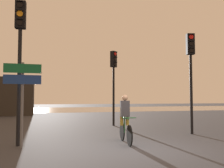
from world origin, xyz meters
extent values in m
plane|color=#333338|center=(0.00, 0.00, 0.00)|extent=(120.00, 120.00, 0.00)
cube|color=gray|center=(0.00, 28.15, 0.00)|extent=(80.00, 16.00, 0.01)
cylinder|color=black|center=(1.07, 6.65, 1.62)|extent=(0.12, 0.12, 3.24)
cube|color=black|center=(1.07, 6.65, 3.69)|extent=(0.40, 0.38, 0.90)
cylinder|color=red|center=(1.15, 6.54, 3.98)|extent=(0.17, 0.13, 0.19)
cube|color=black|center=(1.16, 6.52, 4.09)|extent=(0.22, 0.21, 0.02)
cylinder|color=black|center=(1.15, 6.54, 3.69)|extent=(0.17, 0.13, 0.19)
cube|color=black|center=(1.16, 6.52, 3.80)|extent=(0.22, 0.21, 0.02)
cylinder|color=black|center=(1.15, 6.54, 3.40)|extent=(0.17, 0.13, 0.19)
cube|color=black|center=(1.16, 6.52, 3.51)|extent=(0.22, 0.21, 0.02)
cylinder|color=black|center=(3.31, 2.59, 1.69)|extent=(0.12, 0.12, 3.38)
cube|color=black|center=(3.31, 2.59, 3.83)|extent=(0.37, 0.31, 0.90)
cylinder|color=red|center=(3.28, 2.46, 4.12)|extent=(0.19, 0.08, 0.19)
cube|color=black|center=(3.27, 2.44, 4.23)|extent=(0.21, 0.16, 0.02)
cylinder|color=black|center=(3.28, 2.46, 3.83)|extent=(0.19, 0.08, 0.19)
cube|color=black|center=(3.27, 2.44, 3.94)|extent=(0.21, 0.16, 0.02)
cylinder|color=black|center=(3.28, 2.46, 3.54)|extent=(0.19, 0.08, 0.19)
cube|color=black|center=(3.27, 2.44, 3.65)|extent=(0.21, 0.16, 0.02)
cylinder|color=black|center=(-3.52, 1.80, 1.87)|extent=(0.12, 0.12, 3.75)
cube|color=black|center=(-3.52, 1.80, 4.20)|extent=(0.34, 0.27, 0.90)
cylinder|color=black|center=(-3.54, 1.67, 4.49)|extent=(0.19, 0.05, 0.19)
cube|color=black|center=(-3.54, 1.65, 4.60)|extent=(0.20, 0.14, 0.02)
cylinder|color=orange|center=(-3.54, 1.67, 4.20)|extent=(0.19, 0.05, 0.19)
cube|color=black|center=(-3.54, 1.65, 4.31)|extent=(0.20, 0.14, 0.02)
cylinder|color=black|center=(-3.54, 1.67, 3.91)|extent=(0.19, 0.05, 0.19)
cube|color=black|center=(-3.54, 1.65, 4.02)|extent=(0.20, 0.14, 0.02)
cylinder|color=slate|center=(-3.39, 1.43, 1.30)|extent=(0.08, 0.08, 2.60)
cube|color=#116038|center=(-3.40, 1.38, 2.41)|extent=(1.10, 0.04, 0.28)
cube|color=navy|center=(-3.40, 1.38, 2.07)|extent=(1.10, 0.04, 0.28)
cylinder|color=black|center=(-0.16, 0.79, 0.33)|extent=(0.11, 0.66, 0.66)
cylinder|color=black|center=(-0.05, 1.83, 0.33)|extent=(0.11, 0.66, 0.66)
cylinder|color=#1E592D|center=(-0.10, 1.31, 0.83)|extent=(0.13, 0.84, 0.04)
cylinder|color=#1E592D|center=(-0.09, 1.46, 0.61)|extent=(0.04, 0.04, 0.55)
cylinder|color=#1E592D|center=(-0.15, 0.84, 0.88)|extent=(0.46, 0.08, 0.03)
cylinder|color=olive|center=(-0.19, 1.47, 0.88)|extent=(0.11, 0.11, 0.60)
cylinder|color=olive|center=(0.01, 1.45, 0.88)|extent=(0.11, 0.11, 0.60)
cube|color=#3F3F47|center=(-0.09, 1.41, 1.15)|extent=(0.32, 0.23, 0.54)
sphere|color=tan|center=(-0.10, 1.38, 1.52)|extent=(0.20, 0.20, 0.20)
camera|label=1|loc=(-2.90, -6.63, 1.49)|focal=40.00mm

